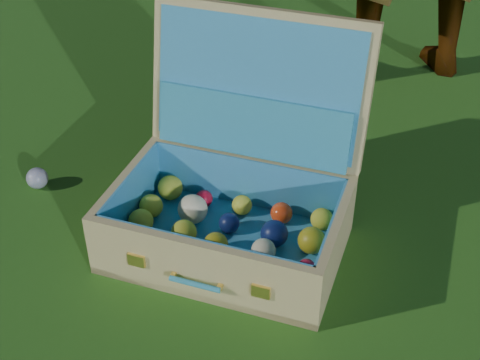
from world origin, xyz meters
The scene contains 3 objects.
ground centered at (0.00, 0.00, 0.00)m, with size 60.00×60.00×0.00m, color #215114.
stray_ball centered at (-0.58, -0.17, 0.03)m, with size 0.06×0.06×0.06m, color #4163A9.
suitcase centered at (0.04, -0.09, 0.16)m, with size 0.65×0.58×0.57m.
Camera 1 is at (0.67, -1.35, 1.20)m, focal length 50.00 mm.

